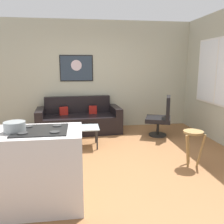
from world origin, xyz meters
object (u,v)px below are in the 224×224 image
at_px(mixing_bowl, 15,127).
at_px(couch, 79,121).
at_px(wall_painting, 76,68).
at_px(armchair, 162,117).
at_px(bar_stool, 193,139).
at_px(coffee_table, 74,129).

bearing_deg(mixing_bowl, couch, 77.49).
relative_size(couch, wall_painting, 2.46).
bearing_deg(couch, armchair, -17.53).
bearing_deg(bar_stool, coffee_table, 148.98).
bearing_deg(couch, coffee_table, -94.94).
xyz_separation_m(couch, coffee_table, (-0.10, -1.12, 0.09)).
height_order(coffee_table, armchair, armchair).
bearing_deg(bar_stool, armchair, 87.80).
xyz_separation_m(coffee_table, armchair, (2.03, 0.51, 0.09)).
distance_m(bar_stool, wall_painting, 3.53).
xyz_separation_m(bar_stool, wall_painting, (-1.91, 2.76, 1.11)).
bearing_deg(bar_stool, wall_painting, 124.64).
xyz_separation_m(armchair, bar_stool, (-0.06, -1.69, 0.01)).
height_order(couch, mixing_bowl, mixing_bowl).
bearing_deg(armchair, wall_painting, 151.62).
height_order(coffee_table, mixing_bowl, mixing_bowl).
height_order(couch, coffee_table, couch).
distance_m(bar_stool, mixing_bowl, 2.74).
xyz_separation_m(coffee_table, mixing_bowl, (-0.60, -2.01, 0.60)).
distance_m(coffee_table, wall_painting, 1.98).
bearing_deg(mixing_bowl, wall_painting, 79.55).
relative_size(couch, mixing_bowl, 8.85).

